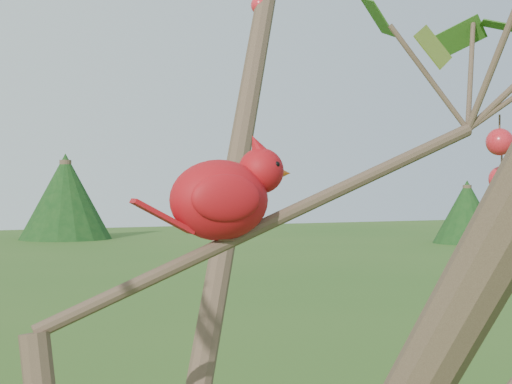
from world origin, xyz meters
TOP-DOWN VIEW (x-y plane):
  - crabapple_tree at (0.03, -0.02)m, footprint 2.35×2.05m
  - cardinal at (0.18, 0.08)m, footprint 0.21×0.11m

SIDE VIEW (x-z plane):
  - cardinal at x=0.18m, z-range 2.03..2.18m
  - crabapple_tree at x=0.03m, z-range 0.65..3.60m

